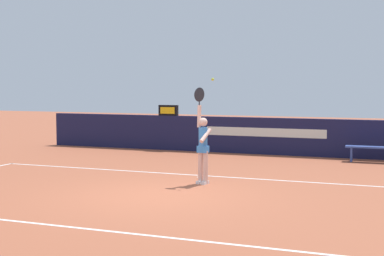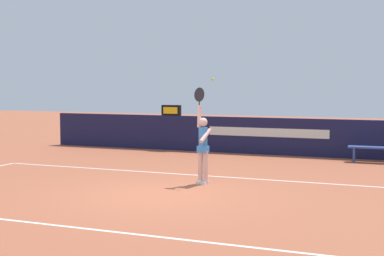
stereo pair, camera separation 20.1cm
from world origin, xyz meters
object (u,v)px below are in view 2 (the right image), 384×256
Objects in this scene: tennis_player at (203,144)px; tennis_ball at (213,79)px; speed_display at (171,110)px; courtside_bench_near at (374,151)px.

tennis_player is 33.34× the size of tennis_ball.
tennis_ball reaches higher than speed_display.
tennis_player is at bearing -158.89° from tennis_ball.
speed_display is 10.19× the size of tennis_ball.
tennis_player reaches higher than speed_display.
speed_display is at bearing 122.03° from tennis_ball.
courtside_bench_near is (3.34, 5.22, -2.12)m from tennis_ball.
courtside_bench_near is at bearing 56.14° from tennis_player.
tennis_ball is at bearing -122.62° from courtside_bench_near.
tennis_player is 6.41m from courtside_bench_near.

